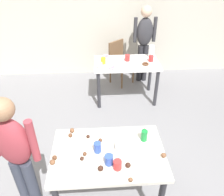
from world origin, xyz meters
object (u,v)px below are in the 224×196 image
Objects in this scene: pitcher_far at (151,51)px; dining_table_near at (108,160)px; person_girl_near at (16,153)px; chair_far_table at (119,60)px; mixing_bowl at (125,147)px; dining_table_far at (126,68)px; soda_can at (144,135)px; person_adult_far at (144,38)px.

dining_table_near is at bearing -111.79° from pitcher_far.
pitcher_far is (1.73, 2.32, -0.01)m from person_girl_near.
mixing_bowl is (-0.20, -2.68, 0.29)m from chair_far_table.
mixing_bowl is at bearing -97.26° from dining_table_far.
chair_far_table is at bearing 85.79° from mixing_bowl.
dining_table_far is 2.04m from mixing_bowl.
chair_far_table reaches higher than mixing_bowl.
chair_far_table is 7.13× the size of soda_can.
mixing_bowl is at bearing 10.60° from dining_table_near.
chair_far_table is at bearing 82.21° from dining_table_near.
person_girl_near is 11.94× the size of soda_can.
dining_table_near is 9.05× the size of soda_can.
person_adult_far is 12.64× the size of soda_can.
pitcher_far is at bearing -84.40° from person_adult_far.
pitcher_far is at bearing -40.77° from chair_far_table.
dining_table_far is 5.38× the size of pitcher_far.
person_girl_near reaches higher than soda_can.
person_girl_near is (-0.83, -0.06, 0.23)m from dining_table_near.
pitcher_far reaches higher than mixing_bowl.
soda_can is (0.01, -2.57, 0.31)m from chair_far_table.
person_adult_far is at bearing 95.60° from pitcher_far.
dining_table_near is 0.44m from soda_can.
dining_table_near is 5.36× the size of mixing_bowl.
person_girl_near is at bearing -170.38° from soda_can.
chair_far_table is (0.37, 2.72, -0.14)m from dining_table_near.
mixing_bowl is 2.34m from pitcher_far.
dining_table_far is 0.86m from person_adult_far.
mixing_bowl is at bearing 5.17° from person_girl_near.
soda_can is (1.21, 0.21, -0.06)m from person_girl_near.
chair_far_table is 0.56× the size of person_adult_far.
chair_far_table is 0.60× the size of person_girl_near.
person_adult_far reaches higher than soda_can.
dining_table_near is 2.74m from chair_far_table.
person_adult_far is 7.36× the size of pitcher_far.
dining_table_far is at bearing -156.30° from pitcher_far.
pitcher_far is (0.73, 2.23, 0.07)m from mixing_bowl.
person_adult_far is (0.48, 0.02, 0.43)m from chair_far_table.
soda_can is (0.21, 0.11, 0.03)m from mixing_bowl.
dining_table_near is 2.44m from pitcher_far.
pitcher_far is (0.53, -0.46, 0.36)m from chair_far_table.
mixing_bowl is (-0.68, -2.71, -0.14)m from person_adult_far.
person_girl_near is at bearing -120.91° from dining_table_far.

